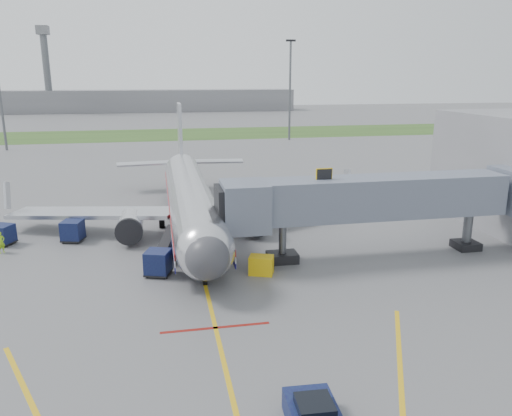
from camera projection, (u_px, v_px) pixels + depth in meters
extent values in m
plane|color=#565659|center=(208.00, 297.00, 30.98)|extent=(400.00, 400.00, 0.00)
cube|color=#2D4C1E|center=(169.00, 134.00, 116.31)|extent=(300.00, 25.00, 0.01)
cube|color=gold|center=(212.00, 311.00, 29.08)|extent=(0.25, 50.00, 0.01)
cube|color=maroon|center=(216.00, 328.00, 27.19)|extent=(6.00, 0.25, 0.01)
cylinder|color=silver|center=(190.00, 198.00, 44.51)|extent=(3.80, 28.00, 3.80)
sphere|color=silver|center=(205.00, 251.00, 31.23)|extent=(3.80, 3.80, 3.80)
sphere|color=#38383D|center=(207.00, 258.00, 30.00)|extent=(2.74, 2.74, 2.74)
cube|color=black|center=(206.00, 244.00, 30.71)|extent=(2.20, 1.20, 0.55)
cone|color=silver|center=(181.00, 166.00, 60.15)|extent=(3.80, 5.00, 3.80)
cube|color=#B7BAC1|center=(180.00, 134.00, 58.65)|extent=(0.35, 4.20, 7.00)
cube|color=#B7BAC1|center=(92.00, 213.00, 43.16)|extent=(15.10, 8.59, 1.13)
cube|color=#B7BAC1|center=(283.00, 204.00, 46.32)|extent=(15.10, 8.59, 1.13)
cylinder|color=silver|center=(130.00, 226.00, 41.04)|extent=(2.10, 3.60, 2.10)
cylinder|color=silver|center=(254.00, 219.00, 42.98)|extent=(2.10, 3.60, 2.10)
cube|color=maroon|center=(212.00, 201.00, 44.95)|extent=(0.05, 28.00, 0.45)
cube|color=#110E62|center=(212.00, 211.00, 45.19)|extent=(0.05, 28.00, 0.35)
cylinder|color=black|center=(205.00, 280.00, 32.80)|extent=(0.28, 0.70, 0.70)
cylinder|color=black|center=(162.00, 222.00, 45.08)|extent=(0.50, 1.00, 1.00)
cylinder|color=black|center=(219.00, 219.00, 46.04)|extent=(0.50, 1.00, 1.00)
cube|color=slate|center=(375.00, 197.00, 36.96)|extent=(20.00, 3.00, 3.00)
cube|color=slate|center=(245.00, 206.00, 35.18)|extent=(3.20, 3.60, 3.40)
cube|color=black|center=(228.00, 207.00, 34.96)|extent=(1.60, 3.00, 2.80)
cube|color=#DFB30D|center=(324.00, 175.00, 35.75)|extent=(1.20, 0.15, 1.00)
cylinder|color=#595B60|center=(283.00, 242.00, 36.44)|extent=(0.56, 0.56, 3.10)
cube|color=black|center=(282.00, 257.00, 36.75)|extent=(2.20, 1.60, 0.70)
cylinder|color=#595B60|center=(467.00, 230.00, 39.23)|extent=(0.70, 0.70, 3.10)
cube|color=black|center=(466.00, 245.00, 39.55)|extent=(1.80, 1.80, 0.60)
cylinder|color=#595B60|center=(0.00, 95.00, 89.19)|extent=(0.44, 0.44, 20.00)
cylinder|color=#595B60|center=(290.00, 92.00, 104.17)|extent=(0.44, 0.44, 20.00)
cube|color=black|center=(291.00, 40.00, 101.55)|extent=(2.00, 0.40, 0.40)
cube|color=slate|center=(136.00, 101.00, 189.28)|extent=(120.00, 14.00, 8.00)
cylinder|color=#595B60|center=(47.00, 73.00, 176.38)|extent=(2.40, 2.40, 28.00)
cube|color=slate|center=(43.00, 30.00, 172.64)|extent=(4.00, 4.00, 3.00)
cube|color=black|center=(315.00, 406.00, 19.06)|extent=(1.45, 1.45, 0.43)
cylinder|color=black|center=(288.00, 406.00, 20.22)|extent=(0.22, 0.70, 0.70)
cylinder|color=black|center=(325.00, 402.00, 20.44)|extent=(0.22, 0.70, 0.70)
cube|color=#0E0D3A|center=(158.00, 262.00, 34.14)|extent=(1.99, 1.99, 1.57)
cube|color=black|center=(158.00, 272.00, 34.34)|extent=(2.06, 2.06, 0.12)
cylinder|color=black|center=(147.00, 276.00, 33.85)|extent=(0.30, 0.34, 0.28)
cylinder|color=black|center=(164.00, 277.00, 33.70)|extent=(0.30, 0.34, 0.28)
cylinder|color=black|center=(153.00, 269.00, 35.01)|extent=(0.30, 0.34, 0.28)
cylinder|color=black|center=(170.00, 270.00, 34.86)|extent=(0.30, 0.34, 0.28)
cube|color=#0E0D3A|center=(73.00, 230.00, 41.14)|extent=(1.91, 1.91, 1.58)
cube|color=black|center=(73.00, 239.00, 41.34)|extent=(1.97, 1.97, 0.12)
cylinder|color=black|center=(63.00, 242.00, 40.79)|extent=(0.29, 0.33, 0.28)
cylinder|color=black|center=(78.00, 242.00, 40.73)|extent=(0.29, 0.33, 0.28)
cylinder|color=black|center=(69.00, 237.00, 41.97)|extent=(0.29, 0.33, 0.28)
cylinder|color=black|center=(84.00, 237.00, 41.91)|extent=(0.29, 0.33, 0.28)
cube|color=#0E0D3A|center=(3.00, 234.00, 40.34)|extent=(1.97, 1.97, 1.49)
cube|color=black|center=(4.00, 243.00, 40.53)|extent=(2.03, 2.03, 0.12)
cylinder|color=black|center=(5.00, 246.00, 39.87)|extent=(0.30, 0.33, 0.27)
cylinder|color=black|center=(3.00, 240.00, 41.21)|extent=(0.30, 0.33, 0.27)
cylinder|color=black|center=(15.00, 241.00, 40.95)|extent=(0.30, 0.33, 0.27)
cube|color=#0E0D3A|center=(165.00, 253.00, 37.34)|extent=(2.34, 3.62, 0.84)
cube|color=black|center=(166.00, 240.00, 37.56)|extent=(2.02, 3.85, 1.32)
cylinder|color=black|center=(153.00, 261.00, 36.28)|extent=(0.37, 0.56, 0.53)
cylinder|color=black|center=(166.00, 261.00, 36.15)|extent=(0.37, 0.56, 0.53)
cylinder|color=black|center=(164.00, 250.00, 38.61)|extent=(0.37, 0.56, 0.53)
cylinder|color=black|center=(176.00, 250.00, 38.49)|extent=(0.37, 0.56, 0.53)
cube|color=#DFB30D|center=(261.00, 265.00, 34.40)|extent=(1.91, 1.59, 1.31)
cylinder|color=black|center=(254.00, 271.00, 34.61)|extent=(0.32, 0.38, 0.33)
cylinder|color=black|center=(269.00, 272.00, 34.44)|extent=(0.32, 0.38, 0.33)
imported|color=#8AC817|center=(1.00, 242.00, 38.48)|extent=(0.73, 0.72, 1.70)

